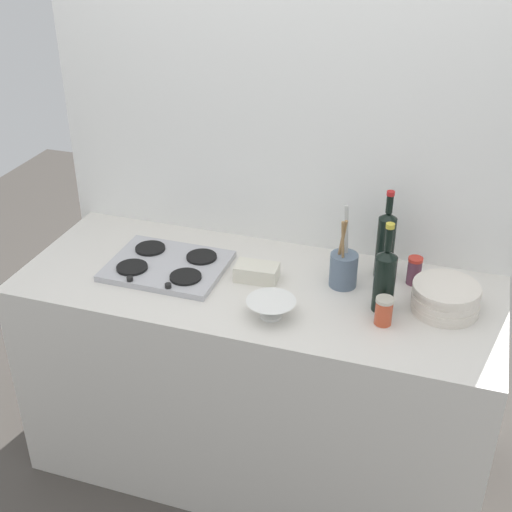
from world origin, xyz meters
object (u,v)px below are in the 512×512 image
Objects in this scene: utensil_crock at (343,268)px; condiment_jar_front at (414,271)px; stovetop_hob at (167,265)px; condiment_jar_rear at (384,311)px; wine_bottle_leftmost at (385,278)px; wine_bottle_mid_left at (386,243)px; butter_dish at (257,272)px; plate_stack at (446,298)px; mixing_bowl at (271,307)px.

utensil_crock is 0.27m from condiment_jar_front.
stovetop_hob is 0.86m from condiment_jar_rear.
wine_bottle_leftmost is 0.96× the size of wine_bottle_mid_left.
wine_bottle_mid_left is at bearing 21.28° from butter_dish.
condiment_jar_front reaches higher than stovetop_hob.
wine_bottle_leftmost is at bearing 101.54° from condiment_jar_rear.
condiment_jar_front is (-0.13, 0.15, 0.00)m from plate_stack.
utensil_crock is at bearing 8.03° from stovetop_hob.
mixing_bowl is at bearing -129.39° from wine_bottle_mid_left.
wine_bottle_mid_left is at bearing 14.60° from stovetop_hob.
mixing_bowl is at bearing -139.67° from condiment_jar_front.
condiment_jar_rear is at bearing -7.17° from stovetop_hob.
wine_bottle_mid_left is at bearing 145.71° from plate_stack.
stovetop_hob is 0.83m from wine_bottle_mid_left.
wine_bottle_leftmost is 1.09× the size of utensil_crock.
wine_bottle_leftmost is 3.11× the size of condiment_jar_front.
wine_bottle_leftmost is at bearing -81.51° from wine_bottle_mid_left.
mixing_bowl is (-0.36, -0.16, -0.09)m from wine_bottle_leftmost.
stovetop_hob is 2.74× the size of butter_dish.
stovetop_hob is 0.51m from mixing_bowl.
wine_bottle_leftmost is 0.12m from condiment_jar_rear.
plate_stack is 2.38× the size of condiment_jar_rear.
mixing_bowl is 0.58m from condiment_jar_front.
wine_bottle_mid_left is 0.19m from utensil_crock.
condiment_jar_front is at bearing -9.36° from wine_bottle_mid_left.
stovetop_hob is 1.31× the size of wine_bottle_leftmost.
wine_bottle_mid_left reaches higher than stovetop_hob.
condiment_jar_rear is (-0.19, -0.15, -0.00)m from plate_stack.
stovetop_hob is at bearing 178.58° from wine_bottle_leftmost.
stovetop_hob is 2.55× the size of mixing_bowl.
utensil_crock is (0.19, 0.28, 0.04)m from mixing_bowl.
wine_bottle_leftmost reaches higher than mixing_bowl.
wine_bottle_mid_left is at bearing 99.33° from condiment_jar_rear.
mixing_bowl is at bearing -158.19° from plate_stack.
mixing_bowl is 0.56× the size of utensil_crock.
condiment_jar_front is (0.56, 0.15, 0.02)m from butter_dish.
mixing_bowl reaches higher than stovetop_hob.
butter_dish is at bearing 119.47° from mixing_bowl.
wine_bottle_mid_left is 1.14× the size of utensil_crock.
mixing_bowl is at bearing -124.55° from utensil_crock.
condiment_jar_rear is (0.05, -0.31, -0.09)m from wine_bottle_mid_left.
condiment_jar_front is 1.07× the size of condiment_jar_rear.
plate_stack is at bearing 2.29° from stovetop_hob.
utensil_crock is 3.06× the size of condiment_jar_rear.
condiment_jar_front is at bearing 130.71° from plate_stack.
mixing_bowl is at bearing -21.23° from stovetop_hob.
stovetop_hob is 1.84× the size of plate_stack.
plate_stack reaches higher than mixing_bowl.
butter_dish is at bearing 173.50° from wine_bottle_leftmost.
utensil_crock reaches higher than plate_stack.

